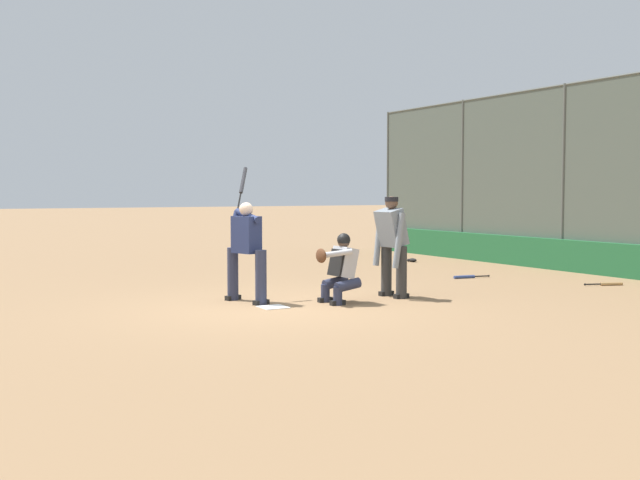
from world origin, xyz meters
TOP-DOWN VIEW (x-y plane):
  - ground_plane at (0.00, 0.00)m, footprint 160.00×160.00m
  - home_plate_marker at (0.00, 0.00)m, footprint 0.43×0.43m
  - backstop_fence at (0.00, -8.59)m, footprint 18.24×0.08m
  - padding_wall at (0.00, -8.49)m, footprint 17.80×0.18m
  - batter_at_plate at (0.74, 0.14)m, footprint 1.17×0.58m
  - catcher_behind_plate at (-0.11, -1.19)m, footprint 0.62×0.72m
  - umpire_home at (0.02, -2.36)m, footprint 0.73×0.47m
  - spare_bat_near_backstop at (1.61, -5.47)m, footprint 0.21×0.87m
  - spare_bat_by_padding at (-0.77, -7.08)m, footprint 0.33×0.78m
  - fielding_glove_on_dirt at (5.28, -6.74)m, footprint 0.27×0.21m

SIDE VIEW (x-z plane):
  - ground_plane at x=0.00m, z-range 0.00..0.00m
  - home_plate_marker at x=0.00m, z-range 0.00..0.01m
  - spare_bat_near_backstop at x=1.61m, z-range 0.00..0.07m
  - spare_bat_by_padding at x=-0.77m, z-range 0.00..0.07m
  - fielding_glove_on_dirt at x=5.28m, z-range 0.00..0.10m
  - padding_wall at x=0.00m, z-range 0.00..0.74m
  - catcher_behind_plate at x=-0.11m, z-range 0.02..1.20m
  - batter_at_plate at x=0.74m, z-range -0.23..2.08m
  - umpire_home at x=0.02m, z-range 0.07..1.86m
  - backstop_fence at x=0.00m, z-range 0.09..4.52m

